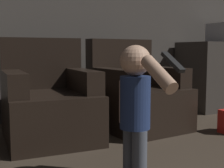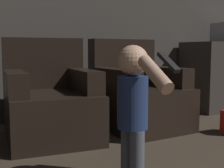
# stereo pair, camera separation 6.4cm
# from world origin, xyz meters

# --- Properties ---
(wall_back) EXTENTS (8.40, 0.05, 2.60)m
(wall_back) POSITION_xyz_m (0.00, 4.50, 1.30)
(wall_back) COLOR #423D38
(wall_back) RESTS_ON ground_plane
(armchair_left) EXTENTS (0.83, 0.93, 0.93)m
(armchair_left) POSITION_xyz_m (-0.28, 3.69, 0.32)
(armchair_left) COLOR black
(armchair_left) RESTS_ON ground_plane
(armchair_right) EXTENTS (0.84, 0.95, 0.93)m
(armchair_right) POSITION_xyz_m (0.65, 3.69, 0.32)
(armchair_right) COLOR black
(armchair_right) RESTS_ON ground_plane
(person_toddler) EXTENTS (0.18, 0.58, 0.84)m
(person_toddler) POSITION_xyz_m (-0.07, 2.50, 0.50)
(person_toddler) COLOR #474C56
(person_toddler) RESTS_ON ground_plane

